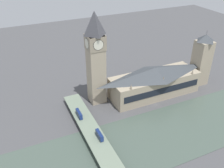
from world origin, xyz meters
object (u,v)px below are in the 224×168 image
at_px(clock_tower, 96,57).
at_px(double_decker_bus_mid, 99,135).
at_px(double_decker_bus_lead, 79,114).
at_px(victoria_tower, 202,60).
at_px(road_bridge, 103,151).
at_px(parliament_hall, 155,81).

bearing_deg(clock_tower, double_decker_bus_mid, 160.12).
height_order(double_decker_bus_lead, double_decker_bus_mid, double_decker_bus_mid).
distance_m(clock_tower, victoria_tower, 110.77).
bearing_deg(double_decker_bus_mid, road_bridge, 167.69).
distance_m(clock_tower, road_bridge, 79.82).
xyz_separation_m(road_bridge, double_decker_bus_lead, (42.22, 2.97, 3.69)).
distance_m(double_decker_bus_lead, double_decker_bus_mid, 30.98).
height_order(parliament_hall, double_decker_bus_lead, parliament_hall).
bearing_deg(victoria_tower, clock_tower, 83.37).
bearing_deg(victoria_tower, double_decker_bus_mid, 107.80).
bearing_deg(double_decker_bus_mid, victoria_tower, -72.20).
height_order(victoria_tower, double_decker_bus_mid, victoria_tower).
bearing_deg(double_decker_bus_lead, victoria_tower, -85.46).
distance_m(road_bridge, double_decker_bus_lead, 42.49).
height_order(road_bridge, double_decker_bus_lead, double_decker_bus_lead).
height_order(clock_tower, double_decker_bus_mid, clock_tower).
bearing_deg(victoria_tower, parliament_hall, 90.06).
relative_size(parliament_hall, double_decker_bus_lead, 7.60).
xyz_separation_m(parliament_hall, clock_tower, (12.66, 54.03, 30.23)).
distance_m(road_bridge, double_decker_bus_mid, 12.58).
height_order(parliament_hall, clock_tower, clock_tower).
relative_size(parliament_hall, double_decker_bus_mid, 8.22).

